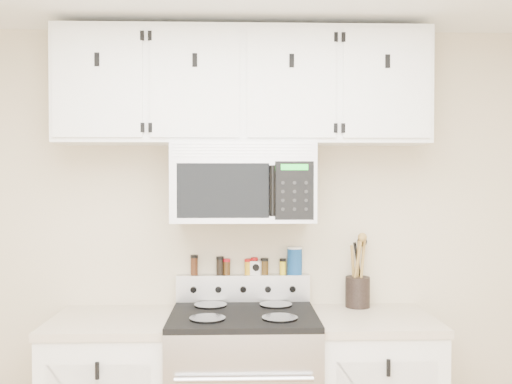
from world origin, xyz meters
TOP-DOWN VIEW (x-y plane):
  - back_wall at (0.00, 1.75)m, footprint 3.50×0.01m
  - microwave at (0.00, 1.55)m, footprint 0.76×0.44m
  - upper_cabinets at (-0.00, 1.58)m, footprint 2.00×0.35m
  - utensil_crock at (0.65, 1.66)m, footprint 0.14×0.14m
  - kitchen_timer at (0.07, 1.71)m, footprint 0.08×0.08m
  - salt_canister at (0.30, 1.71)m, footprint 0.09×0.09m
  - spice_jar_0 at (-0.28, 1.71)m, footprint 0.04×0.04m
  - spice_jar_1 at (-0.13, 1.71)m, footprint 0.04×0.04m
  - spice_jar_2 at (-0.09, 1.71)m, footprint 0.04×0.04m
  - spice_jar_3 at (0.03, 1.71)m, footprint 0.04×0.04m
  - spice_jar_4 at (0.06, 1.71)m, footprint 0.04×0.04m
  - spice_jar_5 at (0.12, 1.71)m, footprint 0.04×0.04m
  - spice_jar_6 at (0.23, 1.71)m, footprint 0.04×0.04m

SIDE VIEW (x-z plane):
  - utensil_crock at x=0.65m, z-range 0.82..1.22m
  - kitchen_timer at x=0.07m, z-range 1.10..1.18m
  - spice_jar_3 at x=0.03m, z-range 1.10..1.19m
  - spice_jar_2 at x=-0.09m, z-range 1.10..1.19m
  - spice_jar_6 at x=0.23m, z-range 1.10..1.19m
  - spice_jar_5 at x=0.12m, z-range 1.10..1.19m
  - spice_jar_4 at x=0.06m, z-range 1.10..1.20m
  - spice_jar_1 at x=-0.13m, z-range 1.10..1.21m
  - spice_jar_0 at x=-0.28m, z-range 1.10..1.21m
  - salt_canister at x=0.30m, z-range 1.10..1.26m
  - back_wall at x=0.00m, z-range 0.00..2.50m
  - microwave at x=0.00m, z-range 1.42..1.84m
  - upper_cabinets at x=0.00m, z-range 1.84..2.46m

